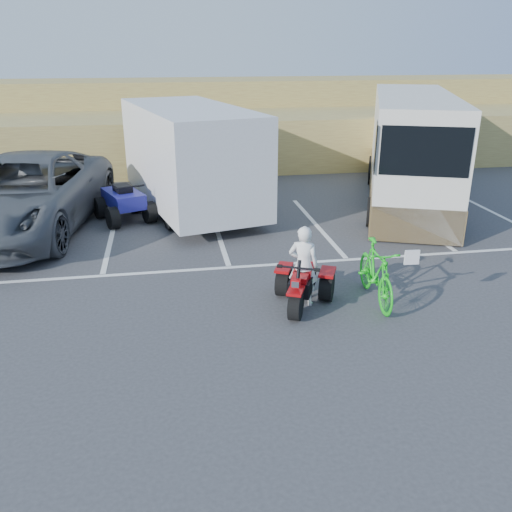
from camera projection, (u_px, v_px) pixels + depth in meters
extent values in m
plane|color=#38383A|center=(246.00, 318.00, 9.64)|extent=(100.00, 100.00, 0.00)
cube|color=white|center=(112.00, 236.00, 13.80)|extent=(0.12, 5.00, 0.01)
cube|color=white|center=(217.00, 230.00, 14.23)|extent=(0.12, 5.00, 0.01)
cube|color=white|center=(316.00, 225.00, 14.66)|extent=(0.12, 5.00, 0.01)
cube|color=white|center=(410.00, 220.00, 15.09)|extent=(0.12, 5.00, 0.01)
cube|color=white|center=(498.00, 215.00, 15.51)|extent=(0.12, 5.00, 0.01)
cube|color=white|center=(229.00, 267.00, 11.84)|extent=(28.00, 0.12, 0.01)
cube|color=olive|center=(194.00, 138.00, 22.13)|extent=(40.00, 6.00, 2.00)
cube|color=olive|center=(188.00, 104.00, 24.98)|extent=(40.00, 4.00, 2.20)
imported|color=white|center=(303.00, 266.00, 9.94)|extent=(0.66, 0.56, 1.53)
imported|color=#14BF19|center=(376.00, 273.00, 10.10)|extent=(0.66, 1.95, 1.16)
imported|color=#4A4E52|center=(24.00, 194.00, 13.93)|extent=(4.29, 7.34, 1.92)
cube|color=silver|center=(190.00, 154.00, 15.49)|extent=(3.95, 6.77, 2.65)
cylinder|color=black|center=(192.00, 197.00, 15.95)|extent=(2.44, 1.26, 0.74)
cube|color=silver|center=(410.00, 147.00, 16.59)|extent=(5.21, 8.96, 3.15)
cube|color=brown|center=(407.00, 184.00, 17.00)|extent=(5.25, 8.98, 0.88)
cube|color=black|center=(425.00, 152.00, 12.34)|extent=(1.88, 0.75, 1.14)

